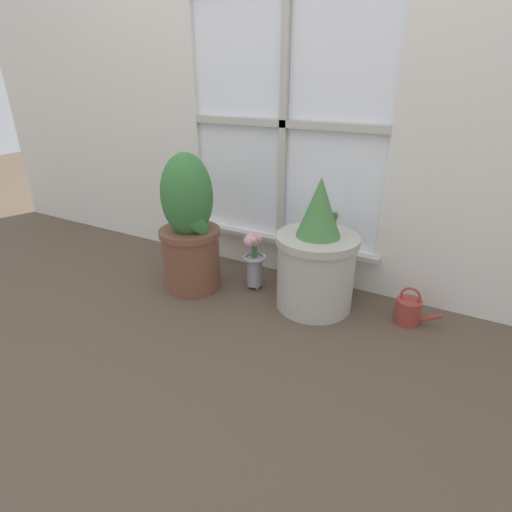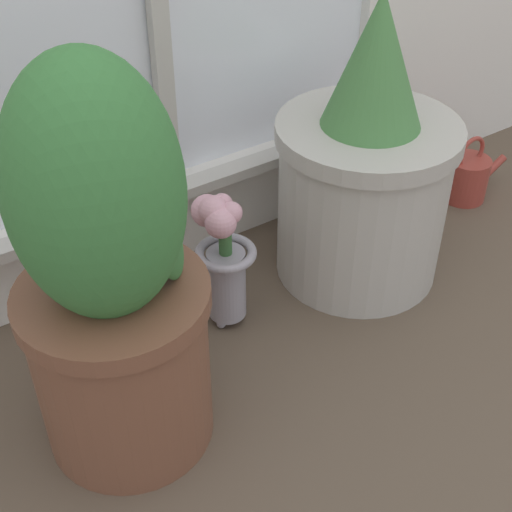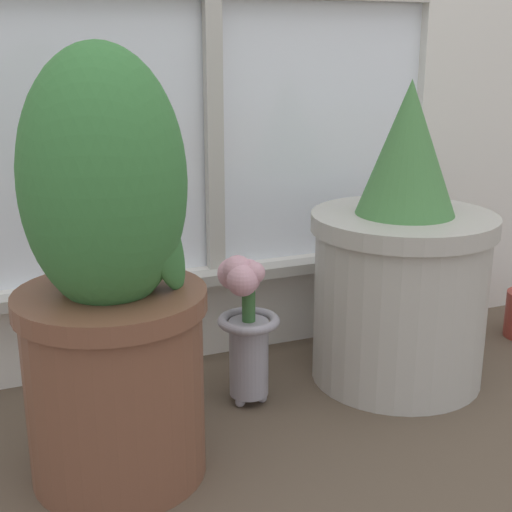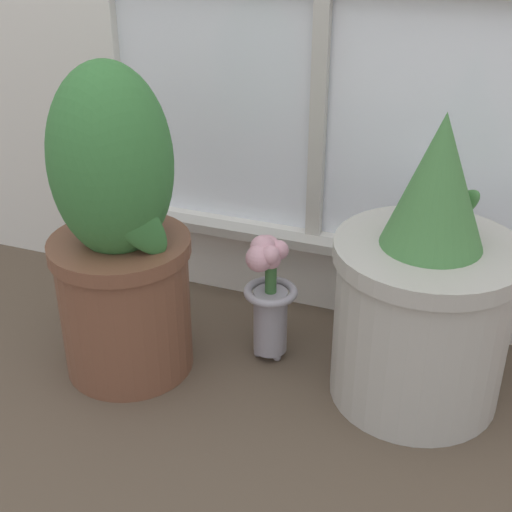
# 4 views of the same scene
# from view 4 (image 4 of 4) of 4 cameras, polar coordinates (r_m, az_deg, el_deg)

# --- Properties ---
(ground_plane) EXTENTS (10.00, 10.00, 0.00)m
(ground_plane) POSITION_cam_4_polar(r_m,az_deg,el_deg) (1.45, -2.50, -15.16)
(ground_plane) COLOR brown
(potted_plant_left) EXTENTS (0.30, 0.30, 0.69)m
(potted_plant_left) POSITION_cam_4_polar(r_m,az_deg,el_deg) (1.52, -10.92, 1.42)
(potted_plant_left) COLOR brown
(potted_plant_left) RESTS_ON ground_plane
(potted_plant_right) EXTENTS (0.38, 0.38, 0.63)m
(potted_plant_right) POSITION_cam_4_polar(r_m,az_deg,el_deg) (1.48, 13.29, -2.90)
(potted_plant_right) COLOR #B7B2A8
(potted_plant_right) RESTS_ON ground_plane
(flower_vase) EXTENTS (0.12, 0.12, 0.31)m
(flower_vase) POSITION_cam_4_polar(r_m,az_deg,el_deg) (1.59, 1.02, -2.65)
(flower_vase) COLOR #99939E
(flower_vase) RESTS_ON ground_plane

